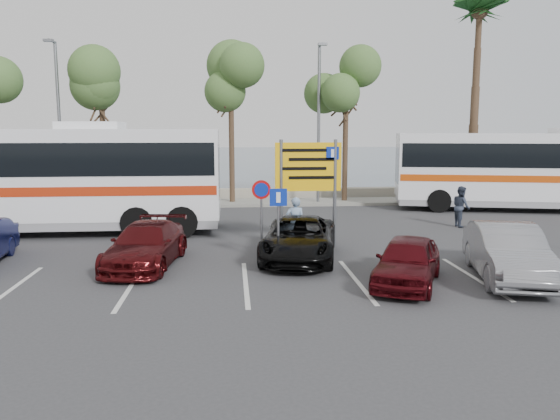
{
  "coord_description": "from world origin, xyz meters",
  "views": [
    {
      "loc": [
        -1.53,
        -14.64,
        3.93
      ],
      "look_at": [
        0.05,
        3.0,
        1.3
      ],
      "focal_mm": 35.0,
      "sensor_mm": 36.0,
      "label": 1
    }
  ],
  "objects": [
    {
      "name": "ground",
      "position": [
        0.0,
        0.0,
        0.0
      ],
      "size": [
        120.0,
        120.0,
        0.0
      ],
      "primitive_type": "plane",
      "color": "#353538",
      "rests_on": "ground"
    },
    {
      "name": "kerb_strip",
      "position": [
        0.0,
        14.0,
        0.07
      ],
      "size": [
        44.0,
        2.4,
        0.15
      ],
      "primitive_type": "cube",
      "color": "gray",
      "rests_on": "ground"
    },
    {
      "name": "seawall",
      "position": [
        0.0,
        16.0,
        0.3
      ],
      "size": [
        48.0,
        0.8,
        0.6
      ],
      "primitive_type": "cube",
      "color": "gray",
      "rests_on": "ground"
    },
    {
      "name": "sea",
      "position": [
        0.0,
        60.0,
        0.01
      ],
      "size": [
        140.0,
        140.0,
        0.0
      ],
      "primitive_type": "plane",
      "color": "#394E5C",
      "rests_on": "ground"
    },
    {
      "name": "tree_left",
      "position": [
        -8.0,
        14.0,
        6.0
      ],
      "size": [
        3.2,
        3.2,
        7.2
      ],
      "color": "#382619",
      "rests_on": "kerb_strip"
    },
    {
      "name": "tree_mid",
      "position": [
        -1.5,
        14.0,
        6.65
      ],
      "size": [
        3.2,
        3.2,
        8.0
      ],
      "color": "#382619",
      "rests_on": "kerb_strip"
    },
    {
      "name": "tree_right",
      "position": [
        4.5,
        14.0,
        6.17
      ],
      "size": [
        3.2,
        3.2,
        7.4
      ],
      "color": "#382619",
      "rests_on": "kerb_strip"
    },
    {
      "name": "palm_tree",
      "position": [
        11.5,
        14.0,
        9.87
      ],
      "size": [
        4.8,
        4.8,
        11.2
      ],
      "color": "#382619",
      "rests_on": "kerb_strip"
    },
    {
      "name": "street_lamp_left",
      "position": [
        -10.0,
        13.52,
        4.6
      ],
      "size": [
        0.45,
        1.15,
        8.01
      ],
      "color": "slate",
      "rests_on": "kerb_strip"
    },
    {
      "name": "street_lamp_right",
      "position": [
        3.0,
        13.52,
        4.6
      ],
      "size": [
        0.45,
        1.15,
        8.01
      ],
      "color": "slate",
      "rests_on": "kerb_strip"
    },
    {
      "name": "direction_sign",
      "position": [
        1.0,
        3.2,
        2.43
      ],
      "size": [
        2.2,
        0.12,
        3.6
      ],
      "color": "slate",
      "rests_on": "ground"
    },
    {
      "name": "sign_no_stop",
      "position": [
        -0.6,
        2.38,
        1.58
      ],
      "size": [
        0.6,
        0.08,
        2.35
      ],
      "color": "slate",
      "rests_on": "ground"
    },
    {
      "name": "sign_parking",
      "position": [
        -0.2,
        0.79,
        1.47
      ],
      "size": [
        0.5,
        0.07,
        2.25
      ],
      "color": "slate",
      "rests_on": "ground"
    },
    {
      "name": "lane_markings",
      "position": [
        -1.14,
        -1.0,
        0.0
      ],
      "size": [
        12.02,
        4.2,
        0.01
      ],
      "primitive_type": null,
      "color": "silver",
      "rests_on": "ground"
    },
    {
      "name": "coach_bus_left",
      "position": [
        -8.75,
        6.5,
        1.95
      ],
      "size": [
        13.5,
        2.95,
        4.21
      ],
      "color": "white",
      "rests_on": "ground"
    },
    {
      "name": "coach_bus_right",
      "position": [
        12.95,
        10.5,
        1.85
      ],
      "size": [
        13.09,
        5.56,
        3.99
      ],
      "color": "white",
      "rests_on": "ground"
    },
    {
      "name": "car_maroon",
      "position": [
        -4.01,
        1.05,
        0.62
      ],
      "size": [
        2.3,
        4.47,
        1.24
      ],
      "primitive_type": "imported",
      "rotation": [
        0.0,
        0.0,
        -0.14
      ],
      "color": "#470B0E",
      "rests_on": "ground"
    },
    {
      "name": "car_red",
      "position": [
        2.9,
        -1.47,
        0.61
      ],
      "size": [
        2.87,
        3.88,
        1.23
      ],
      "primitive_type": "imported",
      "rotation": [
        0.0,
        0.0,
        -0.45
      ],
      "color": "#490A0F",
      "rests_on": "ground"
    },
    {
      "name": "suv_black",
      "position": [
        0.5,
        1.5,
        0.64
      ],
      "size": [
        2.99,
        4.93,
        1.28
      ],
      "primitive_type": "imported",
      "rotation": [
        0.0,
        0.0,
        -0.2
      ],
      "color": "black",
      "rests_on": "ground"
    },
    {
      "name": "car_silver_b",
      "position": [
        5.67,
        -1.23,
        0.73
      ],
      "size": [
        2.54,
        4.65,
        1.45
      ],
      "primitive_type": "imported",
      "rotation": [
        0.0,
        0.0,
        -0.24
      ],
      "color": "gray",
      "rests_on": "ground"
    },
    {
      "name": "pedestrian_near",
      "position": [
        0.54,
        2.97,
        0.87
      ],
      "size": [
        0.65,
        0.45,
        1.73
      ],
      "primitive_type": "imported",
      "rotation": [
        0.0,
        0.0,
        3.09
      ],
      "color": "#839EBE",
      "rests_on": "ground"
    },
    {
      "name": "pedestrian_far",
      "position": [
        7.74,
        6.5,
        0.83
      ],
      "size": [
        0.64,
        0.82,
        1.65
      ],
      "primitive_type": "imported",
      "rotation": [
        0.0,
        0.0,
        1.59
      ],
      "color": "#333A4C",
      "rests_on": "ground"
    }
  ]
}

